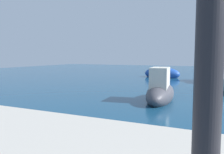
{
  "coord_description": "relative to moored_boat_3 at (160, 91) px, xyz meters",
  "views": [
    {
      "loc": [
        -7.56,
        -6.89,
        2.03
      ],
      "look_at": [
        -14.31,
        7.62,
        0.54
      ],
      "focal_mm": 37.01,
      "sensor_mm": 36.0,
      "label": 1
    }
  ],
  "objects": [
    {
      "name": "moored_boat_3",
      "position": [
        0.0,
        0.0,
        0.0
      ],
      "size": [
        1.48,
        3.64,
        1.75
      ],
      "rotation": [
        0.0,
        0.0,
        1.66
      ],
      "color": "#3F3F47",
      "rests_on": "ground"
    },
    {
      "name": "moored_boat_6",
      "position": [
        2.11,
        9.33,
        0.09
      ],
      "size": [
        3.33,
        4.68,
        2.0
      ],
      "rotation": [
        0.0,
        0.0,
        4.27
      ],
      "color": "white",
      "rests_on": "ground"
    },
    {
      "name": "moored_boat_5",
      "position": [
        -2.47,
        11.22,
        -0.08
      ],
      "size": [
        3.47,
        1.69,
        1.22
      ],
      "rotation": [
        0.0,
        0.0,
        6.18
      ],
      "color": "#1E479E",
      "rests_on": "ground"
    }
  ]
}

